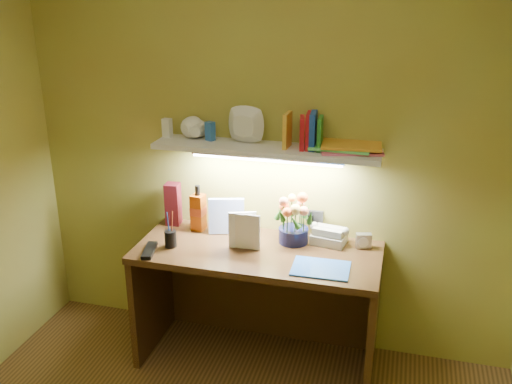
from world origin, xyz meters
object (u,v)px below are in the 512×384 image
telephone (329,234)px  desk_clock (364,241)px  whisky_bottle (198,208)px  flower_bouquet (294,218)px  desk (257,306)px

telephone → desk_clock: bearing=6.3°
telephone → whisky_bottle: bearing=-170.3°
flower_bouquet → telephone: flower_bouquet is taller
flower_bouquet → telephone: size_ratio=1.58×
desk → telephone: 0.61m
desk → flower_bouquet: flower_bouquet is taller
telephone → whisky_bottle: 0.81m
desk_clock → whisky_bottle: (-1.01, -0.00, 0.10)m
flower_bouquet → desk_clock: 0.42m
whisky_bottle → flower_bouquet: bearing=-2.6°
desk → desk_clock: desk_clock is taller
flower_bouquet → telephone: bearing=10.6°
flower_bouquet → desk_clock: flower_bouquet is taller
flower_bouquet → whisky_bottle: (-0.60, 0.03, -0.01)m
desk → whisky_bottle: bearing=156.8°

